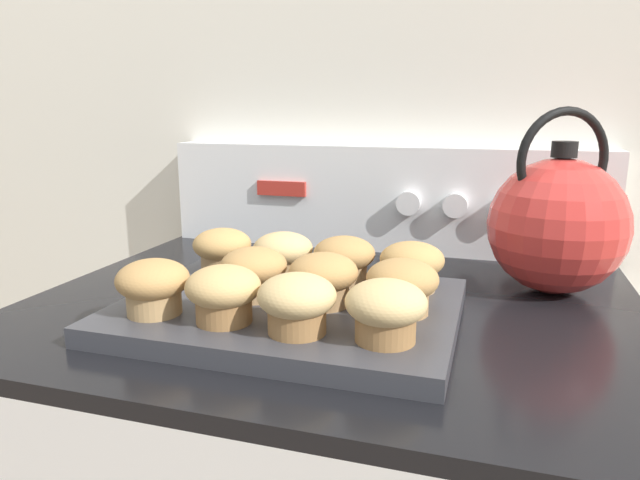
% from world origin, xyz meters
% --- Properties ---
extents(wall_back, '(8.00, 0.05, 2.40)m').
position_xyz_m(wall_back, '(0.00, 0.65, 1.20)').
color(wall_back, silver).
rests_on(wall_back, ground_plane).
extents(control_panel, '(0.73, 0.07, 0.17)m').
position_xyz_m(control_panel, '(0.00, 0.60, 1.02)').
color(control_panel, white).
rests_on(control_panel, stove_range).
extents(muffin_pan, '(0.37, 0.29, 0.02)m').
position_xyz_m(muffin_pan, '(-0.03, 0.24, 0.94)').
color(muffin_pan, '#38383D').
rests_on(muffin_pan, stove_range).
extents(muffin_r0_c0, '(0.08, 0.08, 0.06)m').
position_xyz_m(muffin_r0_c0, '(-0.15, 0.15, 0.98)').
color(muffin_r0_c0, tan).
rests_on(muffin_r0_c0, muffin_pan).
extents(muffin_r0_c1, '(0.08, 0.08, 0.06)m').
position_xyz_m(muffin_r0_c1, '(-0.07, 0.15, 0.98)').
color(muffin_r0_c1, olive).
rests_on(muffin_r0_c1, muffin_pan).
extents(muffin_r0_c2, '(0.08, 0.08, 0.06)m').
position_xyz_m(muffin_r0_c2, '(0.01, 0.15, 0.98)').
color(muffin_r0_c2, olive).
rests_on(muffin_r0_c2, muffin_pan).
extents(muffin_r0_c3, '(0.08, 0.08, 0.06)m').
position_xyz_m(muffin_r0_c3, '(0.10, 0.16, 0.98)').
color(muffin_r0_c3, olive).
rests_on(muffin_r0_c3, muffin_pan).
extents(muffin_r1_c1, '(0.08, 0.08, 0.06)m').
position_xyz_m(muffin_r1_c1, '(-0.07, 0.23, 0.98)').
color(muffin_r1_c1, tan).
rests_on(muffin_r1_c1, muffin_pan).
extents(muffin_r1_c2, '(0.08, 0.08, 0.06)m').
position_xyz_m(muffin_r1_c2, '(0.01, 0.23, 0.98)').
color(muffin_r1_c2, '#A37A4C').
rests_on(muffin_r1_c2, muffin_pan).
extents(muffin_r1_c3, '(0.08, 0.08, 0.06)m').
position_xyz_m(muffin_r1_c3, '(0.10, 0.23, 0.98)').
color(muffin_r1_c3, '#A37A4C').
rests_on(muffin_r1_c3, muffin_pan).
extents(muffin_r2_c0, '(0.08, 0.08, 0.06)m').
position_xyz_m(muffin_r2_c0, '(-0.15, 0.32, 0.98)').
color(muffin_r2_c0, '#A37A4C').
rests_on(muffin_r2_c0, muffin_pan).
extents(muffin_r2_c1, '(0.08, 0.08, 0.06)m').
position_xyz_m(muffin_r2_c1, '(-0.07, 0.32, 0.98)').
color(muffin_r2_c1, tan).
rests_on(muffin_r2_c1, muffin_pan).
extents(muffin_r2_c2, '(0.08, 0.08, 0.06)m').
position_xyz_m(muffin_r2_c2, '(0.01, 0.32, 0.98)').
color(muffin_r2_c2, '#A37A4C').
rests_on(muffin_r2_c2, muffin_pan).
extents(muffin_r2_c3, '(0.08, 0.08, 0.06)m').
position_xyz_m(muffin_r2_c3, '(0.10, 0.32, 0.98)').
color(muffin_r2_c3, tan).
rests_on(muffin_r2_c3, muffin_pan).
extents(tea_kettle, '(0.19, 0.17, 0.24)m').
position_xyz_m(tea_kettle, '(0.27, 0.43, 1.02)').
color(tea_kettle, red).
rests_on(tea_kettle, stove_range).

